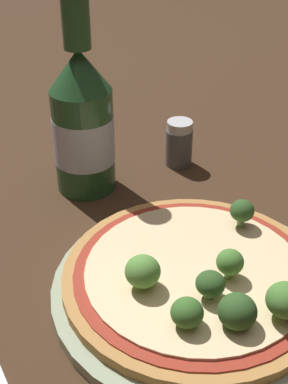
{
  "coord_description": "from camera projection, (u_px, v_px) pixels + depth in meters",
  "views": [
    {
      "loc": [
        -0.15,
        -0.36,
        0.34
      ],
      "look_at": [
        -0.04,
        0.06,
        0.06
      ],
      "focal_mm": 50.0,
      "sensor_mm": 36.0,
      "label": 1
    }
  ],
  "objects": [
    {
      "name": "pepper_shaker",
      "position": [
        179.0,
        143.0,
        0.67
      ],
      "size": [
        0.03,
        0.03,
        0.06
      ],
      "color": "#4C4C51",
      "rests_on": "ground_plane"
    },
    {
      "name": "broccoli_floret_0",
      "position": [
        143.0,
        271.0,
        0.44
      ],
      "size": [
        0.03,
        0.03,
        0.03
      ],
      "color": "#6B8E51",
      "rests_on": "pizza"
    },
    {
      "name": "plate",
      "position": [
        198.0,
        289.0,
        0.48
      ],
      "size": [
        0.26,
        0.26,
        0.01
      ],
      "color": "#93A384",
      "rests_on": "ground_plane"
    },
    {
      "name": "broccoli_floret_6",
      "position": [
        187.0,
        313.0,
        0.41
      ],
      "size": [
        0.03,
        0.03,
        0.02
      ],
      "color": "#6B8E51",
      "rests_on": "pizza"
    },
    {
      "name": "beer_bottle",
      "position": [
        83.0,
        121.0,
        0.59
      ],
      "size": [
        0.07,
        0.07,
        0.23
      ],
      "color": "#234C28",
      "rests_on": "ground_plane"
    },
    {
      "name": "broccoli_floret_2",
      "position": [
        286.0,
        300.0,
        0.42
      ],
      "size": [
        0.03,
        0.03,
        0.03
      ],
      "color": "#6B8E51",
      "rests_on": "pizza"
    },
    {
      "name": "broccoli_floret_1",
      "position": [
        242.0,
        211.0,
        0.52
      ],
      "size": [
        0.02,
        0.02,
        0.03
      ],
      "color": "#6B8E51",
      "rests_on": "pizza"
    },
    {
      "name": "broccoli_floret_3",
      "position": [
        230.0,
        262.0,
        0.46
      ],
      "size": [
        0.02,
        0.02,
        0.03
      ],
      "color": "#6B8E51",
      "rests_on": "pizza"
    },
    {
      "name": "ground_plane",
      "position": [
        204.0,
        273.0,
        0.51
      ],
      "size": [
        3.0,
        3.0,
        0.0
      ],
      "primitive_type": "plane",
      "color": "#3D2819"
    },
    {
      "name": "pizza",
      "position": [
        195.0,
        275.0,
        0.48
      ],
      "size": [
        0.24,
        0.24,
        0.01
      ],
      "color": "#B77F42",
      "rests_on": "plate"
    },
    {
      "name": "broccoli_floret_4",
      "position": [
        210.0,
        284.0,
        0.44
      ],
      "size": [
        0.02,
        0.02,
        0.03
      ],
      "color": "#6B8E51",
      "rests_on": "pizza"
    },
    {
      "name": "broccoli_floret_5",
      "position": [
        237.0,
        311.0,
        0.41
      ],
      "size": [
        0.03,
        0.03,
        0.03
      ],
      "color": "#6B8E51",
      "rests_on": "pizza"
    }
  ]
}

